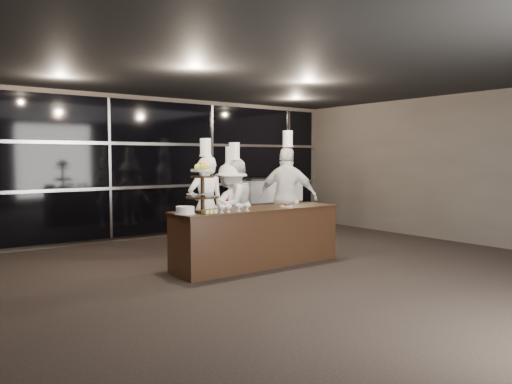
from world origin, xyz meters
TOP-DOWN VIEW (x-y plane):
  - room at (0.00, 0.00)m, footprint 10.00×10.00m
  - window_wall at (0.00, 4.94)m, footprint 8.60×0.10m
  - buffet_counter at (-0.13, 1.45)m, footprint 2.84×0.74m
  - display_stand at (-1.13, 1.45)m, footprint 0.48×0.48m
  - compotes at (-0.72, 1.23)m, footprint 0.57×0.11m
  - layer_cake at (-1.44, 1.40)m, footprint 0.30×0.30m
  - pastry_squares at (-1.11, 1.28)m, footprint 0.20×0.13m
  - small_plate at (0.40, 1.35)m, footprint 0.20×0.20m
  - chef_cup at (0.92, 1.70)m, footprint 0.08×0.08m
  - display_case at (2.38, 4.30)m, footprint 1.54×0.67m
  - chef_a at (-0.39, 2.57)m, footprint 0.70×0.53m
  - chef_b at (0.21, 2.58)m, footprint 0.94×0.81m
  - chef_c at (0.18, 2.64)m, footprint 1.07×0.64m
  - chef_d at (1.29, 2.37)m, footprint 1.06×1.17m

SIDE VIEW (x-z plane):
  - buffet_counter at x=-0.13m, z-range 0.01..0.93m
  - display_case at x=2.38m, z-range 0.07..1.31m
  - chef_c at x=0.18m, z-range -0.14..1.77m
  - chef_b at x=0.21m, z-range -0.14..1.85m
  - chef_a at x=-0.39m, z-range -0.12..1.92m
  - small_plate at x=0.40m, z-range 0.91..0.96m
  - pastry_squares at x=-1.11m, z-range 0.92..0.97m
  - chef_cup at x=0.92m, z-range 0.92..0.99m
  - chef_d at x=1.29m, z-range -0.14..2.08m
  - layer_cake at x=-1.44m, z-range 0.92..1.03m
  - compotes at x=-0.72m, z-range 0.94..1.06m
  - display_stand at x=-1.13m, z-range 0.97..1.71m
  - room at x=0.00m, z-range -3.50..6.50m
  - window_wall at x=0.00m, z-range 0.10..2.90m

